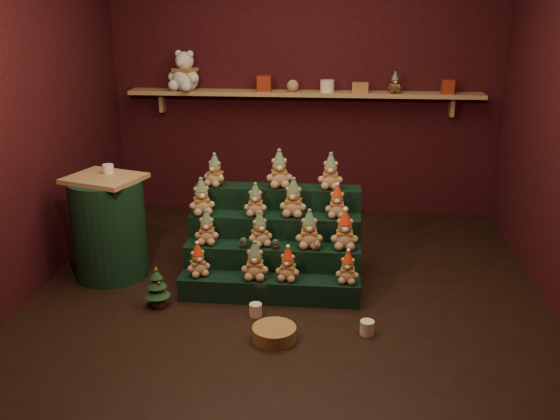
# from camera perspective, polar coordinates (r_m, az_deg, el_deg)

# --- Properties ---
(ground) EXTENTS (4.00, 4.00, 0.00)m
(ground) POSITION_cam_1_polar(r_m,az_deg,el_deg) (5.04, 0.82, -7.36)
(ground) COLOR black
(ground) RESTS_ON ground
(back_wall) EXTENTS (4.00, 0.10, 2.80)m
(back_wall) POSITION_cam_1_polar(r_m,az_deg,el_deg) (6.62, 2.30, 11.68)
(back_wall) COLOR black
(back_wall) RESTS_ON ground
(front_wall) EXTENTS (4.00, 0.10, 2.80)m
(front_wall) POSITION_cam_1_polar(r_m,az_deg,el_deg) (2.61, -2.55, 0.44)
(front_wall) COLOR black
(front_wall) RESTS_ON ground
(left_wall) EXTENTS (0.10, 4.00, 2.80)m
(left_wall) POSITION_cam_1_polar(r_m,az_deg,el_deg) (5.17, -22.65, 8.23)
(left_wall) COLOR black
(left_wall) RESTS_ON ground
(back_shelf) EXTENTS (3.60, 0.26, 0.24)m
(back_shelf) POSITION_cam_1_polar(r_m,az_deg,el_deg) (6.46, 2.20, 10.55)
(back_shelf) COLOR #A38151
(back_shelf) RESTS_ON ground
(riser_tier_front) EXTENTS (1.40, 0.22, 0.18)m
(riser_tier_front) POSITION_cam_1_polar(r_m,az_deg,el_deg) (4.86, -0.98, -7.21)
(riser_tier_front) COLOR black
(riser_tier_front) RESTS_ON ground
(riser_tier_midfront) EXTENTS (1.40, 0.22, 0.36)m
(riser_tier_midfront) POSITION_cam_1_polar(r_m,az_deg,el_deg) (5.02, -0.72, -5.19)
(riser_tier_midfront) COLOR black
(riser_tier_midfront) RESTS_ON ground
(riser_tier_midback) EXTENTS (1.40, 0.22, 0.54)m
(riser_tier_midback) POSITION_cam_1_polar(r_m,az_deg,el_deg) (5.19, -0.47, -3.30)
(riser_tier_midback) COLOR black
(riser_tier_midback) RESTS_ON ground
(riser_tier_back) EXTENTS (1.40, 0.22, 0.72)m
(riser_tier_back) POSITION_cam_1_polar(r_m,az_deg,el_deg) (5.36, -0.24, -1.52)
(riser_tier_back) COLOR black
(riser_tier_back) RESTS_ON ground
(teddy_0) EXTENTS (0.24, 0.23, 0.26)m
(teddy_0) POSITION_cam_1_polar(r_m,az_deg,el_deg) (4.86, -7.52, -4.52)
(teddy_0) COLOR tan
(teddy_0) RESTS_ON riser_tier_front
(teddy_1) EXTENTS (0.21, 0.19, 0.29)m
(teddy_1) POSITION_cam_1_polar(r_m,az_deg,el_deg) (4.77, -2.31, -4.63)
(teddy_1) COLOR tan
(teddy_1) RESTS_ON riser_tier_front
(teddy_2) EXTENTS (0.21, 0.19, 0.26)m
(teddy_2) POSITION_cam_1_polar(r_m,az_deg,el_deg) (4.75, 0.73, -4.94)
(teddy_2) COLOR tan
(teddy_2) RESTS_ON riser_tier_front
(teddy_3) EXTENTS (0.19, 0.18, 0.25)m
(teddy_3) POSITION_cam_1_polar(r_m,az_deg,el_deg) (4.74, 6.22, -5.20)
(teddy_3) COLOR tan
(teddy_3) RESTS_ON riser_tier_front
(teddy_4) EXTENTS (0.20, 0.18, 0.27)m
(teddy_4) POSITION_cam_1_polar(r_m,az_deg,el_deg) (4.99, -6.72, -1.58)
(teddy_4) COLOR tan
(teddy_4) RESTS_ON riser_tier_midfront
(teddy_5) EXTENTS (0.26, 0.25, 0.27)m
(teddy_5) POSITION_cam_1_polar(r_m,az_deg,el_deg) (4.91, -1.87, -1.76)
(teddy_5) COLOR tan
(teddy_5) RESTS_ON riser_tier_midfront
(teddy_6) EXTENTS (0.23, 0.21, 0.30)m
(teddy_6) POSITION_cam_1_polar(r_m,az_deg,el_deg) (4.88, 2.69, -1.75)
(teddy_6) COLOR tan
(teddy_6) RESTS_ON riser_tier_midfront
(teddy_7) EXTENTS (0.22, 0.20, 0.30)m
(teddy_7) POSITION_cam_1_polar(r_m,az_deg,el_deg) (4.88, 5.95, -1.80)
(teddy_7) COLOR tan
(teddy_7) RESTS_ON riser_tier_midfront
(teddy_8) EXTENTS (0.26, 0.25, 0.29)m
(teddy_8) POSITION_cam_1_polar(r_m,az_deg,el_deg) (5.12, -7.19, 1.22)
(teddy_8) COLOR tan
(teddy_8) RESTS_ON riser_tier_midback
(teddy_9) EXTENTS (0.19, 0.17, 0.26)m
(teddy_9) POSITION_cam_1_polar(r_m,az_deg,el_deg) (5.06, -2.26, 0.94)
(teddy_9) COLOR tan
(teddy_9) RESTS_ON riser_tier_midback
(teddy_10) EXTENTS (0.24, 0.22, 0.31)m
(teddy_10) POSITION_cam_1_polar(r_m,az_deg,el_deg) (5.04, 1.24, 1.14)
(teddy_10) COLOR tan
(teddy_10) RESTS_ON riser_tier_midback
(teddy_11) EXTENTS (0.19, 0.17, 0.26)m
(teddy_11) POSITION_cam_1_polar(r_m,az_deg,el_deg) (5.03, 5.24, 0.79)
(teddy_11) COLOR tan
(teddy_11) RESTS_ON riser_tier_midback
(teddy_12) EXTENTS (0.24, 0.23, 0.27)m
(teddy_12) POSITION_cam_1_polar(r_m,az_deg,el_deg) (5.27, -5.98, 3.65)
(teddy_12) COLOR tan
(teddy_12) RESTS_ON riser_tier_back
(teddy_13) EXTENTS (0.25, 0.24, 0.31)m
(teddy_13) POSITION_cam_1_polar(r_m,az_deg,el_deg) (5.20, -0.08, 3.78)
(teddy_13) COLOR tan
(teddy_13) RESTS_ON riser_tier_back
(teddy_14) EXTENTS (0.21, 0.19, 0.29)m
(teddy_14) POSITION_cam_1_polar(r_m,az_deg,el_deg) (5.17, 4.65, 3.55)
(teddy_14) COLOR tan
(teddy_14) RESTS_ON riser_tier_back
(snow_globe_a) EXTENTS (0.06, 0.06, 0.09)m
(snow_globe_a) POSITION_cam_1_polar(r_m,az_deg,el_deg) (4.90, -3.37, -2.98)
(snow_globe_a) COLOR black
(snow_globe_a) RESTS_ON riser_tier_midfront
(snow_globe_b) EXTENTS (0.06, 0.06, 0.08)m
(snow_globe_b) POSITION_cam_1_polar(r_m,az_deg,el_deg) (4.87, -0.41, -3.12)
(snow_globe_b) COLOR black
(snow_globe_b) RESTS_ON riser_tier_midfront
(snow_globe_c) EXTENTS (0.06, 0.06, 0.09)m
(snow_globe_c) POSITION_cam_1_polar(r_m,az_deg,el_deg) (4.85, 3.36, -3.22)
(snow_globe_c) COLOR black
(snow_globe_c) RESTS_ON riser_tier_midfront
(side_table) EXTENTS (0.68, 0.62, 0.86)m
(side_table) POSITION_cam_1_polar(r_m,az_deg,el_deg) (5.34, -15.37, -1.51)
(side_table) COLOR #A38151
(side_table) RESTS_ON ground
(table_ornament) EXTENTS (0.09, 0.09, 0.07)m
(table_ornament) POSITION_cam_1_polar(r_m,az_deg,el_deg) (5.29, -15.45, 3.66)
(table_ornament) COLOR beige
(table_ornament) RESTS_ON side_table
(mini_christmas_tree) EXTENTS (0.19, 0.19, 0.33)m
(mini_christmas_tree) POSITION_cam_1_polar(r_m,az_deg,el_deg) (4.82, -11.18, -6.91)
(mini_christmas_tree) COLOR #452518
(mini_christmas_tree) RESTS_ON ground
(mug_left) EXTENTS (0.09, 0.09, 0.09)m
(mug_left) POSITION_cam_1_polar(r_m,az_deg,el_deg) (4.65, -2.24, -9.11)
(mug_left) COLOR beige
(mug_left) RESTS_ON ground
(mug_right) EXTENTS (0.10, 0.10, 0.10)m
(mug_right) POSITION_cam_1_polar(r_m,az_deg,el_deg) (4.45, 7.97, -10.61)
(mug_right) COLOR beige
(mug_right) RESTS_ON ground
(wicker_basket) EXTENTS (0.40, 0.40, 0.09)m
(wicker_basket) POSITION_cam_1_polar(r_m,az_deg,el_deg) (4.35, -0.53, -11.21)
(wicker_basket) COLOR olive
(wicker_basket) RESTS_ON ground
(white_bear) EXTENTS (0.46, 0.44, 0.51)m
(white_bear) POSITION_cam_1_polar(r_m,az_deg,el_deg) (6.57, -8.71, 12.94)
(white_bear) COLOR silver
(white_bear) RESTS_ON back_shelf
(brown_bear) EXTENTS (0.17, 0.15, 0.20)m
(brown_bear) POSITION_cam_1_polar(r_m,az_deg,el_deg) (6.42, 10.45, 11.35)
(brown_bear) COLOR #492618
(brown_bear) RESTS_ON back_shelf
(gift_tin_red_a) EXTENTS (0.14, 0.14, 0.16)m
(gift_tin_red_a) POSITION_cam_1_polar(r_m,az_deg,el_deg) (6.45, -1.43, 11.50)
(gift_tin_red_a) COLOR #9A2E17
(gift_tin_red_a) RESTS_ON back_shelf
(gift_tin_cream) EXTENTS (0.14, 0.14, 0.12)m
(gift_tin_cream) POSITION_cam_1_polar(r_m,az_deg,el_deg) (6.41, 4.34, 11.23)
(gift_tin_cream) COLOR beige
(gift_tin_cream) RESTS_ON back_shelf
(gift_tin_red_b) EXTENTS (0.12, 0.12, 0.14)m
(gift_tin_red_b) POSITION_cam_1_polar(r_m,az_deg,el_deg) (6.50, 15.07, 10.84)
(gift_tin_red_b) COLOR #9A2E17
(gift_tin_red_b) RESTS_ON back_shelf
(shelf_plush_ball) EXTENTS (0.12, 0.12, 0.12)m
(shelf_plush_ball) POSITION_cam_1_polar(r_m,az_deg,el_deg) (6.43, 1.17, 11.30)
(shelf_plush_ball) COLOR tan
(shelf_plush_ball) RESTS_ON back_shelf
(scarf_gift_box) EXTENTS (0.16, 0.10, 0.10)m
(scarf_gift_box) POSITION_cam_1_polar(r_m,az_deg,el_deg) (6.42, 7.33, 11.05)
(scarf_gift_box) COLOR #C7501C
(scarf_gift_box) RESTS_ON back_shelf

